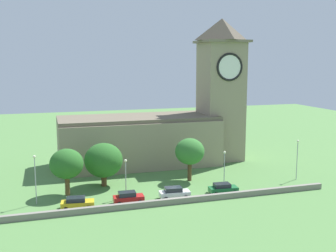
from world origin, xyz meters
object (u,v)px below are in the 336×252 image
at_px(car_red, 128,197).
at_px(car_green, 223,188).
at_px(streetlamp_west_mid, 126,171).
at_px(tree_riverside_east, 190,152).
at_px(streetlamp_central, 224,163).
at_px(streetlamp_east_mid, 297,153).
at_px(car_yellow, 77,203).
at_px(tree_churchyard, 104,160).
at_px(church, 167,123).
at_px(tree_riverside_west, 67,164).
at_px(streetlamp_west_end, 35,172).
at_px(car_white, 174,193).

relative_size(car_red, car_green, 0.98).
height_order(streetlamp_west_mid, tree_riverside_east, tree_riverside_east).
distance_m(streetlamp_west_mid, streetlamp_central, 16.56).
relative_size(car_green, streetlamp_east_mid, 0.65).
height_order(car_red, streetlamp_east_mid, streetlamp_east_mid).
bearing_deg(tree_riverside_east, streetlamp_east_mid, -15.17).
distance_m(car_yellow, tree_churchyard, 11.42).
bearing_deg(car_red, streetlamp_east_mid, 6.17).
xyz_separation_m(church, car_red, (-12.78, -22.02, -7.36)).
height_order(church, streetlamp_central, church).
xyz_separation_m(car_yellow, tree_riverside_west, (-0.90, 6.42, 4.13)).
bearing_deg(streetlamp_central, streetlamp_west_mid, -178.91).
height_order(tree_riverside_west, tree_riverside_east, tree_riverside_east).
distance_m(church, streetlamp_west_mid, 23.41).
bearing_deg(car_yellow, tree_riverside_east, 22.30).
distance_m(car_red, tree_churchyard, 10.42).
xyz_separation_m(church, tree_churchyard, (-14.86, -12.44, -3.86)).
distance_m(streetlamp_west_end, tree_riverside_east, 25.95).
bearing_deg(tree_churchyard, car_yellow, -118.93).
height_order(car_red, car_white, car_white).
xyz_separation_m(streetlamp_west_end, tree_riverside_west, (4.62, 2.89, 0.11)).
distance_m(church, car_white, 23.88).
xyz_separation_m(car_white, car_green, (8.08, -0.02, -0.07)).
height_order(streetlamp_west_end, streetlamp_west_mid, streetlamp_west_end).
xyz_separation_m(car_yellow, streetlamp_west_end, (-5.52, 3.53, 4.02)).
distance_m(streetlamp_central, tree_riverside_west, 25.29).
xyz_separation_m(car_yellow, car_green, (22.55, -0.09, 0.00)).
distance_m(car_red, tree_riverside_east, 15.73).
relative_size(car_yellow, streetlamp_east_mid, 0.68).
height_order(car_green, tree_riverside_east, tree_riverside_east).
height_order(church, streetlamp_east_mid, church).
bearing_deg(car_green, streetlamp_east_mid, 12.03).
height_order(church, car_white, church).
bearing_deg(car_white, tree_riverside_east, 56.20).
bearing_deg(tree_riverside_west, car_red, -38.30).
relative_size(streetlamp_east_mid, tree_riverside_east, 0.94).
bearing_deg(church, car_yellow, -132.52).
height_order(tree_riverside_west, tree_churchyard, tree_riverside_west).
bearing_deg(streetlamp_east_mid, tree_churchyard, 169.29).
bearing_deg(church, streetlamp_west_end, -144.32).
xyz_separation_m(car_white, tree_riverside_east, (5.54, 8.27, 4.26)).
relative_size(church, tree_riverside_west, 5.19).
relative_size(streetlamp_west_end, tree_riverside_east, 0.98).
relative_size(tree_riverside_west, tree_churchyard, 1.01).
relative_size(car_red, streetlamp_west_end, 0.62).
height_order(car_yellow, car_white, car_white).
relative_size(car_yellow, streetlamp_west_end, 0.66).
bearing_deg(tree_riverside_west, tree_riverside_east, 4.87).
bearing_deg(tree_riverside_west, car_green, -15.52).
bearing_deg(car_green, streetlamp_central, 62.24).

